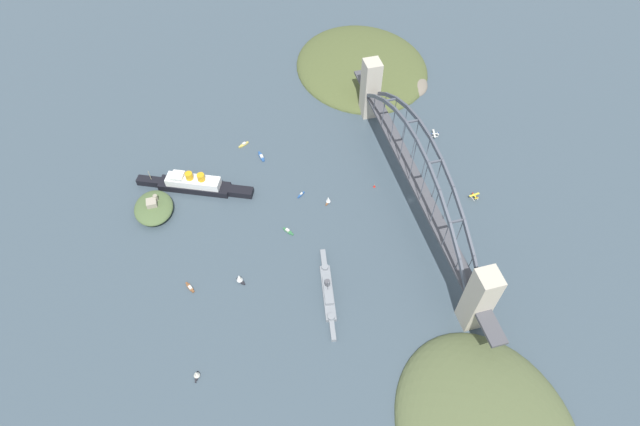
# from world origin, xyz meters

# --- Properties ---
(ground_plane) EXTENTS (1400.00, 1400.00, 0.00)m
(ground_plane) POSITION_xyz_m (0.00, 0.00, 0.00)
(ground_plane) COLOR #3D4C56
(harbor_arch_bridge) EXTENTS (291.10, 14.89, 71.70)m
(harbor_arch_bridge) POSITION_xyz_m (0.00, 0.00, 30.77)
(harbor_arch_bridge) COLOR #BCB29E
(harbor_arch_bridge) RESTS_ON ground
(headland_east_shore) EXTENTS (155.29, 137.55, 25.43)m
(headland_east_shore) POSITION_xyz_m (183.60, -18.48, 0.00)
(headland_east_shore) COLOR #4C562D
(headland_east_shore) RESTS_ON ground
(ocean_liner) EXTENTS (47.91, 96.34, 19.06)m
(ocean_liner) POSITION_xyz_m (59.03, 173.37, 5.89)
(ocean_liner) COLOR black
(ocean_liner) RESTS_ON ground
(naval_cruiser) EXTENTS (74.28, 15.48, 16.43)m
(naval_cruiser) POSITION_xyz_m (-67.70, 90.93, 2.72)
(naval_cruiser) COLOR gray
(naval_cruiser) RESTS_ON ground
(fort_island_mid_harbor) EXTENTS (37.86, 31.53, 13.98)m
(fort_island_mid_harbor) POSITION_xyz_m (42.98, 208.75, 4.71)
(fort_island_mid_harbor) COLOR #4C6038
(fort_island_mid_harbor) RESTS_ON ground
(seaplane_taxiing_near_bridge) EXTENTS (6.99, 9.62, 5.02)m
(seaplane_taxiing_near_bridge) POSITION_xyz_m (-11.73, -52.72, 2.09)
(seaplane_taxiing_near_bridge) COLOR #B7B7B2
(seaplane_taxiing_near_bridge) RESTS_ON ground
(seaplane_second_in_formation) EXTENTS (11.08, 7.41, 4.72)m
(seaplane_second_in_formation) POSITION_xyz_m (67.23, -50.07, 1.83)
(seaplane_second_in_formation) COLOR #B7B7B2
(seaplane_second_in_formation) RESTS_ON ground
(small_boat_0) EXTENTS (9.68, 7.37, 2.22)m
(small_boat_0) POSITION_xyz_m (-5.57, 106.90, 0.78)
(small_boat_0) COLOR #2D6B3D
(small_boat_0) RESTS_ON ground
(small_boat_1) EXTENTS (10.17, 5.92, 2.35)m
(small_boat_1) POSITION_xyz_m (-37.29, 188.17, 0.84)
(small_boat_1) COLOR brown
(small_boat_1) RESTS_ON ground
(small_boat_2) EXTENTS (7.94, 6.73, 9.14)m
(small_boat_2) POSITION_xyz_m (-40.93, 151.54, 4.22)
(small_boat_2) COLOR black
(small_boat_2) RESTS_ON ground
(small_boat_3) EXTENTS (12.79, 4.32, 2.50)m
(small_boat_3) POSITION_xyz_m (81.54, 111.88, 0.91)
(small_boat_3) COLOR #234C8C
(small_boat_3) RESTS_ON ground
(small_boat_4) EXTENTS (6.57, 6.26, 7.34)m
(small_boat_4) POSITION_xyz_m (15.42, 67.61, 3.45)
(small_boat_4) COLOR brown
(small_boat_4) RESTS_ON ground
(small_boat_5) EXTENTS (5.81, 7.36, 2.09)m
(small_boat_5) POSITION_xyz_m (28.73, 87.80, 0.77)
(small_boat_5) COLOR #234C8C
(small_boat_5) RESTS_ON ground
(small_boat_6) EXTENTS (7.47, 5.34, 7.37)m
(small_boat_6) POSITION_xyz_m (-104.98, 190.62, 3.48)
(small_boat_6) COLOR black
(small_boat_6) RESTS_ON ground
(small_boat_7) EXTENTS (6.47, 10.36, 2.41)m
(small_boat_7) POSITION_xyz_m (101.07, 124.67, 0.86)
(small_boat_7) COLOR gold
(small_boat_7) RESTS_ON ground
(channel_marker_buoy) EXTENTS (2.20, 2.20, 2.75)m
(channel_marker_buoy) POSITION_xyz_m (21.65, 24.65, 1.12)
(channel_marker_buoy) COLOR red
(channel_marker_buoy) RESTS_ON ground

